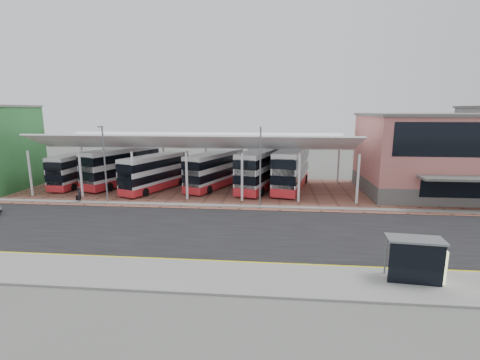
{
  "coord_description": "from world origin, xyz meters",
  "views": [
    {
      "loc": [
        3.2,
        -27.56,
        9.68
      ],
      "look_at": [
        -0.16,
        7.85,
        2.45
      ],
      "focal_mm": 26.0,
      "sensor_mm": 36.0,
      "label": 1
    }
  ],
  "objects_px": {
    "bus_3": "(215,170)",
    "bus_shelter": "(420,256)",
    "bus_4": "(262,169)",
    "bus_5": "(292,169)",
    "bus_0": "(79,169)",
    "pedestrian": "(80,195)",
    "bus_2": "(156,173)",
    "terminal": "(447,154)",
    "bus_1": "(122,167)"
  },
  "relations": [
    {
      "from": "bus_0",
      "to": "bus_4",
      "type": "height_order",
      "value": "bus_4"
    },
    {
      "from": "bus_3",
      "to": "bus_shelter",
      "type": "relative_size",
      "value": 3.37
    },
    {
      "from": "bus_shelter",
      "to": "bus_3",
      "type": "bearing_deg",
      "value": 128.61
    },
    {
      "from": "pedestrian",
      "to": "bus_5",
      "type": "bearing_deg",
      "value": -77.15
    },
    {
      "from": "bus_0",
      "to": "bus_1",
      "type": "height_order",
      "value": "bus_1"
    },
    {
      "from": "bus_0",
      "to": "bus_3",
      "type": "distance_m",
      "value": 17.7
    },
    {
      "from": "bus_0",
      "to": "bus_4",
      "type": "bearing_deg",
      "value": 3.69
    },
    {
      "from": "terminal",
      "to": "bus_0",
      "type": "height_order",
      "value": "terminal"
    },
    {
      "from": "bus_1",
      "to": "bus_4",
      "type": "bearing_deg",
      "value": 18.57
    },
    {
      "from": "bus_2",
      "to": "pedestrian",
      "type": "distance_m",
      "value": 9.07
    },
    {
      "from": "bus_2",
      "to": "bus_3",
      "type": "xyz_separation_m",
      "value": [
        6.96,
        1.97,
        0.08
      ]
    },
    {
      "from": "terminal",
      "to": "bus_3",
      "type": "distance_m",
      "value": 27.05
    },
    {
      "from": "bus_0",
      "to": "bus_5",
      "type": "bearing_deg",
      "value": 4.27
    },
    {
      "from": "bus_1",
      "to": "terminal",
      "type": "bearing_deg",
      "value": 18.45
    },
    {
      "from": "bus_2",
      "to": "bus_5",
      "type": "xyz_separation_m",
      "value": [
        16.44,
        2.21,
        0.35
      ]
    },
    {
      "from": "pedestrian",
      "to": "bus_3",
      "type": "bearing_deg",
      "value": -65.25
    },
    {
      "from": "bus_2",
      "to": "bus_4",
      "type": "distance_m",
      "value": 12.92
    },
    {
      "from": "bus_4",
      "to": "pedestrian",
      "type": "xyz_separation_m",
      "value": [
        -18.87,
        -8.49,
        -1.56
      ]
    },
    {
      "from": "bus_3",
      "to": "bus_shelter",
      "type": "height_order",
      "value": "bus_3"
    },
    {
      "from": "bus_shelter",
      "to": "bus_4",
      "type": "bearing_deg",
      "value": 117.6
    },
    {
      "from": "bus_1",
      "to": "pedestrian",
      "type": "relative_size",
      "value": 7.04
    },
    {
      "from": "bus_3",
      "to": "bus_5",
      "type": "distance_m",
      "value": 9.49
    },
    {
      "from": "pedestrian",
      "to": "bus_1",
      "type": "bearing_deg",
      "value": -13.47
    },
    {
      "from": "bus_0",
      "to": "bus_shelter",
      "type": "distance_m",
      "value": 40.37
    },
    {
      "from": "bus_2",
      "to": "pedestrian",
      "type": "relative_size",
      "value": 6.26
    },
    {
      "from": "bus_4",
      "to": "pedestrian",
      "type": "height_order",
      "value": "bus_4"
    },
    {
      "from": "bus_3",
      "to": "bus_shelter",
      "type": "xyz_separation_m",
      "value": [
        15.4,
        -23.42,
        -0.56
      ]
    },
    {
      "from": "bus_2",
      "to": "bus_5",
      "type": "distance_m",
      "value": 16.59
    },
    {
      "from": "bus_0",
      "to": "bus_shelter",
      "type": "height_order",
      "value": "bus_0"
    },
    {
      "from": "bus_2",
      "to": "bus_3",
      "type": "distance_m",
      "value": 7.23
    },
    {
      "from": "bus_1",
      "to": "bus_5",
      "type": "distance_m",
      "value": 21.75
    },
    {
      "from": "bus_0",
      "to": "bus_shelter",
      "type": "bearing_deg",
      "value": -31.83
    },
    {
      "from": "terminal",
      "to": "bus_2",
      "type": "height_order",
      "value": "terminal"
    },
    {
      "from": "bus_1",
      "to": "bus_shelter",
      "type": "bearing_deg",
      "value": -20.47
    },
    {
      "from": "bus_0",
      "to": "pedestrian",
      "type": "distance_m",
      "value": 9.53
    },
    {
      "from": "bus_4",
      "to": "bus_5",
      "type": "relative_size",
      "value": 0.97
    },
    {
      "from": "bus_shelter",
      "to": "bus_5",
      "type": "bearing_deg",
      "value": 109.32
    },
    {
      "from": "terminal",
      "to": "bus_shelter",
      "type": "distance_m",
      "value": 25.55
    },
    {
      "from": "terminal",
      "to": "bus_5",
      "type": "bearing_deg",
      "value": 176.52
    },
    {
      "from": "bus_3",
      "to": "bus_shelter",
      "type": "distance_m",
      "value": 28.04
    },
    {
      "from": "bus_4",
      "to": "bus_5",
      "type": "distance_m",
      "value": 3.68
    },
    {
      "from": "bus_2",
      "to": "bus_3",
      "type": "height_order",
      "value": "bus_3"
    },
    {
      "from": "bus_2",
      "to": "bus_5",
      "type": "bearing_deg",
      "value": 29.38
    },
    {
      "from": "bus_3",
      "to": "pedestrian",
      "type": "relative_size",
      "value": 6.48
    },
    {
      "from": "terminal",
      "to": "bus_shelter",
      "type": "bearing_deg",
      "value": -117.02
    },
    {
      "from": "bus_0",
      "to": "bus_3",
      "type": "bearing_deg",
      "value": 4.12
    },
    {
      "from": "terminal",
      "to": "bus_0",
      "type": "bearing_deg",
      "value": 179.36
    },
    {
      "from": "bus_0",
      "to": "bus_4",
      "type": "xyz_separation_m",
      "value": [
        23.51,
        0.25,
        0.34
      ]
    },
    {
      "from": "bus_1",
      "to": "pedestrian",
      "type": "xyz_separation_m",
      "value": [
        -0.79,
        -9.05,
        -1.53
      ]
    },
    {
      "from": "bus_0",
      "to": "terminal",
      "type": "bearing_deg",
      "value": 2.44
    }
  ]
}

